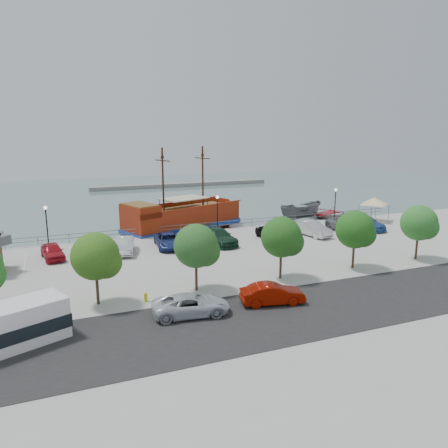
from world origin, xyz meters
name	(u,v)px	position (x,y,z in m)	size (l,w,h in m)	color
ground	(240,256)	(0.00, 0.00, -1.00)	(160.00, 160.00, 0.00)	slate
land_slab	(388,346)	(0.00, -21.00, -0.60)	(100.00, 58.00, 1.20)	#A6A29B
street	(336,304)	(0.00, -16.00, 0.01)	(100.00, 8.00, 0.04)	black
sidewalk	(291,277)	(0.00, -10.00, 0.01)	(100.00, 4.00, 0.05)	#9E9E93
seawall_railing	(213,226)	(0.00, 7.80, 0.53)	(50.00, 0.06, 1.00)	slate
far_shore	(181,184)	(10.00, 55.00, -0.60)	(40.00, 3.00, 0.80)	gray
pirate_ship	(191,217)	(-1.38, 12.13, 0.84)	(17.69, 10.40, 11.00)	maroon
patrol_boat	(300,213)	(14.41, 12.04, 0.24)	(2.41, 6.40, 2.47)	slate
speedboat	(328,215)	(18.42, 11.14, -0.19)	(5.60, 7.84, 1.62)	silver
dock_west	(76,247)	(-15.32, 9.20, -0.81)	(6.79, 1.94, 0.39)	gray
dock_mid	(265,229)	(7.48, 9.20, -0.81)	(6.82, 1.95, 0.39)	gray
dock_east	(317,224)	(15.23, 9.20, -0.78)	(7.75, 2.21, 0.44)	#70675D
canopy_tent	(374,198)	(20.91, 5.03, 3.06)	(4.54, 4.54, 3.52)	slate
street_van	(191,305)	(-9.68, -13.98, 0.69)	(2.29, 4.96, 1.38)	silver
street_sedan	(272,294)	(-4.01, -14.30, 0.71)	(1.51, 4.34, 1.43)	#851002
shuttle_bus	(2,330)	(-20.40, -14.50, 1.15)	(7.16, 4.77, 2.38)	white
fire_hydrant	(146,297)	(-11.92, -10.80, 0.38)	(0.24, 0.24, 0.70)	#CFC40D
lamp_post_left	(46,219)	(-18.00, 6.50, 2.94)	(0.36, 0.36, 4.28)	black
lamp_post_mid	(217,207)	(0.00, 6.50, 2.94)	(0.36, 0.36, 4.28)	black
lamp_post_right	(335,199)	(16.00, 6.50, 2.94)	(0.36, 0.36, 4.28)	black
tree_b	(98,258)	(-14.85, -10.07, 3.30)	(3.30, 3.20, 5.00)	#473321
tree_c	(198,247)	(-7.85, -10.07, 3.30)	(3.30, 3.20, 5.00)	#473321
tree_d	(283,238)	(-0.85, -10.07, 3.30)	(3.30, 3.20, 5.00)	#473321
tree_e	(357,231)	(6.15, -10.07, 3.30)	(3.30, 3.20, 5.00)	#473321
tree_f	(421,224)	(13.15, -10.07, 3.30)	(3.30, 3.20, 5.00)	#473321
parked_car_a	(53,251)	(-17.67, 2.52, 0.72)	(1.69, 4.21, 1.43)	#B01622
parked_car_b	(125,245)	(-11.23, 1.99, 0.76)	(1.61, 4.61, 1.52)	silver
parked_car_c	(168,241)	(-6.84, 2.37, 0.71)	(2.35, 5.08, 1.41)	navy
parked_car_d	(218,236)	(-1.72, 1.76, 0.80)	(2.26, 5.55, 1.61)	#163723
parked_car_e	(268,233)	(4.04, 1.91, 0.66)	(1.56, 3.88, 1.32)	black
parked_car_f	(312,229)	(9.19, 1.21, 0.81)	(1.72, 4.95, 1.63)	silver
parked_car_g	(348,225)	(14.12, 1.25, 0.79)	(2.61, 5.67, 1.58)	slate
parked_car_h	(365,223)	(16.89, 1.65, 0.79)	(2.22, 5.47, 1.59)	#2D569A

